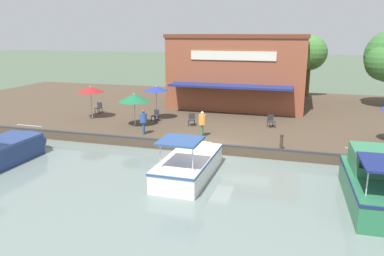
# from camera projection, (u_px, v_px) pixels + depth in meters

# --- Properties ---
(ground_plane) EXTENTS (220.00, 220.00, 0.00)m
(ground_plane) POSITION_uv_depth(u_px,v_px,m) (211.00, 155.00, 21.84)
(ground_plane) COLOR #4C5B47
(quay_deck) EXTENTS (22.00, 56.00, 0.60)m
(quay_deck) POSITION_uv_depth(u_px,v_px,m) (241.00, 113.00, 31.99)
(quay_deck) COLOR #4C3D2D
(quay_deck) RESTS_ON ground
(quay_edge_fender) EXTENTS (0.20, 50.40, 0.10)m
(quay_edge_fender) POSITION_uv_depth(u_px,v_px,m) (211.00, 144.00, 21.77)
(quay_edge_fender) COLOR #2D2D33
(quay_edge_fender) RESTS_ON quay_deck
(waterfront_restaurant) EXTENTS (10.50, 11.52, 6.22)m
(waterfront_restaurant) POSITION_uv_depth(u_px,v_px,m) (241.00, 70.00, 33.71)
(waterfront_restaurant) COLOR brown
(waterfront_restaurant) RESTS_ON quay_deck
(patio_umbrella_mid_patio_left) EXTENTS (2.06, 2.06, 2.45)m
(patio_umbrella_mid_patio_left) POSITION_uv_depth(u_px,v_px,m) (91.00, 90.00, 28.08)
(patio_umbrella_mid_patio_left) COLOR #B7B7B7
(patio_umbrella_mid_patio_left) RESTS_ON quay_deck
(patio_umbrella_far_corner) EXTENTS (1.86, 1.86, 2.55)m
(patio_umbrella_far_corner) POSITION_uv_depth(u_px,v_px,m) (156.00, 89.00, 27.59)
(patio_umbrella_far_corner) COLOR #B7B7B7
(patio_umbrella_far_corner) RESTS_ON quay_deck
(patio_umbrella_back_row) EXTENTS (2.19, 2.19, 2.30)m
(patio_umbrella_back_row) POSITION_uv_depth(u_px,v_px,m) (134.00, 98.00, 25.77)
(patio_umbrella_back_row) COLOR #B7B7B7
(patio_umbrella_back_row) RESTS_ON quay_deck
(cafe_chair_beside_entrance) EXTENTS (0.52, 0.52, 0.85)m
(cafe_chair_beside_entrance) POSITION_uv_depth(u_px,v_px,m) (192.00, 119.00, 26.24)
(cafe_chair_beside_entrance) COLOR #2D2D33
(cafe_chair_beside_entrance) RESTS_ON quay_deck
(cafe_chair_back_row_seat) EXTENTS (0.54, 0.54, 0.85)m
(cafe_chair_back_row_seat) POSITION_uv_depth(u_px,v_px,m) (156.00, 115.00, 27.48)
(cafe_chair_back_row_seat) COLOR #2D2D33
(cafe_chair_back_row_seat) RESTS_ON quay_deck
(cafe_chair_mid_patio) EXTENTS (0.46, 0.46, 0.85)m
(cafe_chair_mid_patio) POSITION_uv_depth(u_px,v_px,m) (99.00, 107.00, 30.37)
(cafe_chair_mid_patio) COLOR #2D2D33
(cafe_chair_mid_patio) RESTS_ON quay_deck
(cafe_chair_facing_river) EXTENTS (0.59, 0.59, 0.85)m
(cafe_chair_facing_river) POSITION_uv_depth(u_px,v_px,m) (271.00, 120.00, 25.78)
(cafe_chair_facing_river) COLOR #2D2D33
(cafe_chair_facing_river) RESTS_ON quay_deck
(person_at_quay_edge) EXTENTS (0.45, 0.45, 1.61)m
(person_at_quay_edge) POSITION_uv_depth(u_px,v_px,m) (143.00, 119.00, 23.86)
(person_at_quay_edge) COLOR #2D5193
(person_at_quay_edge) RESTS_ON quay_deck
(person_mid_patio) EXTENTS (0.46, 0.46, 1.61)m
(person_mid_patio) POSITION_uv_depth(u_px,v_px,m) (202.00, 121.00, 23.32)
(person_mid_patio) COLOR #337547
(person_mid_patio) RESTS_ON quay_deck
(motorboat_outer_channel) EXTENTS (6.16, 2.28, 2.22)m
(motorboat_outer_channel) POSITION_uv_depth(u_px,v_px,m) (192.00, 162.00, 18.82)
(motorboat_outer_channel) COLOR white
(motorboat_outer_channel) RESTS_ON river_water
(motorboat_second_along) EXTENTS (6.55, 2.33, 2.27)m
(motorboat_second_along) POSITION_uv_depth(u_px,v_px,m) (372.00, 180.00, 15.89)
(motorboat_second_along) COLOR #287047
(motorboat_second_along) RESTS_ON river_water
(motorboat_fourth_along) EXTENTS (6.38, 2.38, 2.32)m
(motorboat_fourth_along) POSITION_uv_depth(u_px,v_px,m) (1.00, 151.00, 20.20)
(motorboat_fourth_along) COLOR navy
(motorboat_fourth_along) RESTS_ON river_water
(mooring_post) EXTENTS (0.22, 0.22, 0.85)m
(mooring_post) POSITION_uv_depth(u_px,v_px,m) (281.00, 142.00, 20.84)
(mooring_post) COLOR #473323
(mooring_post) RESTS_ON quay_deck
(tree_upstream_bank) EXTENTS (3.63, 3.46, 6.10)m
(tree_upstream_bank) POSITION_uv_depth(u_px,v_px,m) (308.00, 54.00, 37.44)
(tree_upstream_bank) COLOR brown
(tree_upstream_bank) RESTS_ON quay_deck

